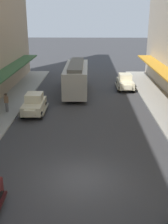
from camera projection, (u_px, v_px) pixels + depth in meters
The scene contains 5 objects.
ground_plane at pixel (82, 179), 15.24m from camera, with size 200.00×200.00×0.00m, color #38383A.
parked_car_0 at pixel (125, 82), 33.29m from camera, with size 2.19×4.28×1.84m.
parked_car_2 at pixel (34, 104), 25.05m from camera, with size 2.18×4.28×1.84m.
streetcar at pixel (76, 77), 31.44m from camera, with size 2.58×9.61×3.46m.
pedestrian_1 at pixel (6, 102), 25.15m from camera, with size 0.36×0.28×1.67m.
Camera 1 is at (0.42, -13.16, 8.52)m, focal length 44.59 mm.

